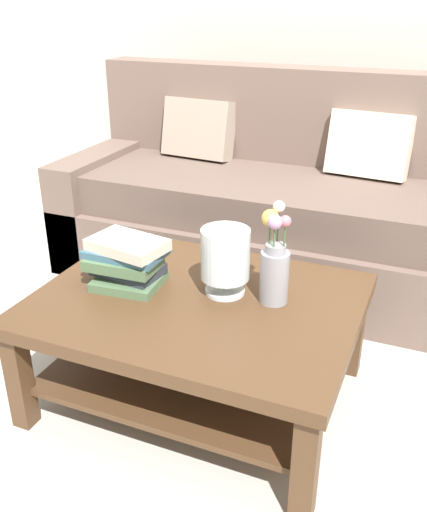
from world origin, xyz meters
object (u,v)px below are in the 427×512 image
at_px(glass_hurricane_vase, 225,257).
at_px(book_stack_main, 127,261).
at_px(couch, 273,208).
at_px(flower_pitcher, 274,265).
at_px(coffee_table, 197,326).

bearing_deg(glass_hurricane_vase, book_stack_main, -168.17).
xyz_separation_m(couch, glass_hurricane_vase, (0.15, -1.08, 0.21)).
height_order(couch, glass_hurricane_vase, couch).
relative_size(couch, flower_pitcher, 6.09).
bearing_deg(book_stack_main, coffee_table, -0.07).
relative_size(coffee_table, glass_hurricane_vase, 4.62).
bearing_deg(flower_pitcher, glass_hurricane_vase, -177.42).
distance_m(coffee_table, flower_pitcher, 0.38).
bearing_deg(coffee_table, glass_hurricane_vase, 43.70).
relative_size(couch, glass_hurricane_vase, 9.03).
bearing_deg(book_stack_main, glass_hurricane_vase, 11.83).
bearing_deg(couch, glass_hurricane_vase, -81.91).
bearing_deg(flower_pitcher, couch, 107.19).
distance_m(couch, flower_pitcher, 1.14).
xyz_separation_m(couch, coffee_table, (0.07, -1.16, -0.05)).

